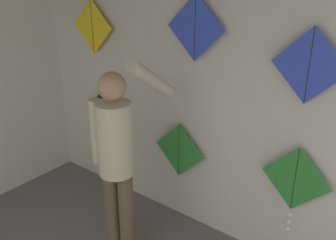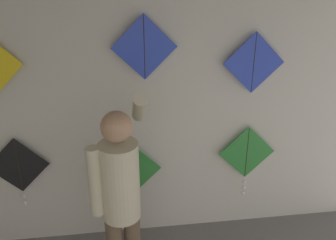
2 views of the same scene
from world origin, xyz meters
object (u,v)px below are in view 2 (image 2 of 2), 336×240
Objects in this scene: kite_1 at (132,169)px; shopkeeper at (121,194)px; kite_5 at (254,63)px; kite_2 at (247,156)px; kite_4 at (144,47)px; kite_0 at (19,168)px.

shopkeeper is at bearing -98.46° from kite_1.
kite_2 is at bearing -3.23° from kite_5.
kite_1 is at bearing 180.00° from kite_4.
kite_4 is at bearing 180.00° from kite_5.
kite_2 is at bearing -0.05° from kite_1.
kite_0 is 1.54m from kite_4.
kite_0 is at bearing -179.96° from kite_4.
kite_4 is at bearing 179.94° from kite_2.
kite_4 is (0.25, 0.70, 0.90)m from shopkeeper.
kite_2 is 1.38× the size of kite_4.
kite_0 is (-0.89, 0.69, -0.14)m from shopkeeper.
kite_4 reaches higher than shopkeeper.
kite_4 is (-0.95, 0.00, 1.08)m from kite_2.
kite_5 is at bearing 18.89° from shopkeeper.
kite_1 is 1.15m from kite_4.
kite_1 is (1.00, 0.00, -0.10)m from kite_0.
kite_5 is at bearing 0.02° from kite_0.
shopkeeper is 1.39m from kite_2.
kite_0 is at bearing 179.99° from kite_2.
kite_2 is (1.09, -0.00, 0.06)m from kite_1.
kite_2 is (2.09, -0.00, -0.04)m from kite_0.
shopkeeper is 0.74m from kite_1.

